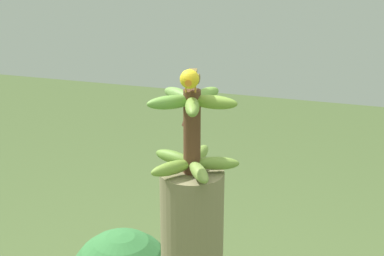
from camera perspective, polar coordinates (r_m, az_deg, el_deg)
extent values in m
cylinder|color=brown|center=(1.72, 0.00, -0.39)|extent=(0.05, 0.05, 0.25)
ellipsoid|color=#7F9D45|center=(1.69, 0.65, -4.19)|extent=(0.11, 0.14, 0.04)
ellipsoid|color=olive|center=(1.75, 2.27, -3.36)|extent=(0.14, 0.07, 0.04)
ellipsoid|color=olive|center=(1.81, 0.75, -2.54)|extent=(0.04, 0.14, 0.04)
ellipsoid|color=olive|center=(1.79, -1.75, -2.81)|extent=(0.14, 0.08, 0.04)
ellipsoid|color=olive|center=(1.72, -1.92, -3.82)|extent=(0.12, 0.13, 0.04)
ellipsoid|color=olive|center=(1.63, 0.03, 2.02)|extent=(0.08, 0.14, 0.04)
ellipsoid|color=olive|center=(1.67, 2.06, 2.47)|extent=(0.14, 0.04, 0.04)
ellipsoid|color=#709F40|center=(1.74, 1.20, 3.14)|extent=(0.08, 0.14, 0.04)
ellipsoid|color=#6B9545|center=(1.74, -1.24, 3.13)|extent=(0.13, 0.11, 0.04)
ellipsoid|color=#6BA040|center=(1.67, -2.05, 2.46)|extent=(0.13, 0.11, 0.04)
cone|color=#4C2D1E|center=(1.74, -0.39, 1.20)|extent=(0.04, 0.04, 0.06)
cylinder|color=#C68933|center=(1.66, -0.59, 3.71)|extent=(0.01, 0.00, 0.02)
cylinder|color=#C68933|center=(1.65, 0.32, 3.69)|extent=(0.00, 0.00, 0.02)
ellipsoid|color=yellow|center=(1.65, -0.13, 4.67)|extent=(0.06, 0.10, 0.04)
ellipsoid|color=brown|center=(1.65, -0.88, 4.73)|extent=(0.02, 0.07, 0.02)
ellipsoid|color=brown|center=(1.65, 0.64, 4.70)|extent=(0.02, 0.07, 0.02)
cube|color=brown|center=(1.71, 0.04, 5.32)|extent=(0.04, 0.06, 0.01)
sphere|color=yellow|center=(1.61, -0.24, 4.66)|extent=(0.05, 0.05, 0.05)
sphere|color=black|center=(1.60, 0.45, 4.73)|extent=(0.01, 0.01, 0.01)
cone|color=orange|center=(1.58, -0.33, 4.37)|extent=(0.02, 0.03, 0.02)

